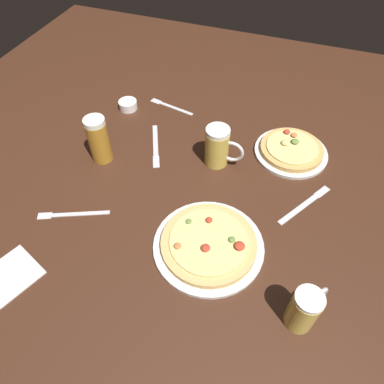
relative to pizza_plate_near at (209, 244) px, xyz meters
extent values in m
cube|color=#3D2114|center=(-0.11, 0.17, -0.03)|extent=(2.40, 2.40, 0.03)
cylinder|color=silver|center=(0.00, 0.00, -0.01)|extent=(0.33, 0.33, 0.01)
cylinder|color=tan|center=(0.00, 0.00, 0.00)|extent=(0.28, 0.28, 0.02)
cylinder|color=#DBC67A|center=(0.00, 0.00, 0.02)|extent=(0.23, 0.23, 0.01)
ellipsoid|color=#B73823|center=(0.00, -0.03, 0.03)|extent=(0.03, 0.03, 0.01)
ellipsoid|color=#C67038|center=(-0.08, -0.05, 0.02)|extent=(0.02, 0.02, 0.01)
ellipsoid|color=olive|center=(0.06, 0.02, 0.02)|extent=(0.02, 0.02, 0.01)
ellipsoid|color=#B73823|center=(-0.02, 0.07, 0.02)|extent=(0.02, 0.02, 0.01)
ellipsoid|color=#B73823|center=(0.09, 0.01, 0.03)|extent=(0.03, 0.03, 0.02)
ellipsoid|color=olive|center=(-0.08, 0.04, 0.02)|extent=(0.02, 0.02, 0.01)
cylinder|color=silver|center=(0.16, 0.49, -0.01)|extent=(0.27, 0.27, 0.01)
cylinder|color=tan|center=(0.16, 0.49, 0.00)|extent=(0.23, 0.23, 0.02)
cylinder|color=#DBC67A|center=(0.16, 0.49, 0.02)|extent=(0.19, 0.19, 0.01)
ellipsoid|color=olive|center=(0.17, 0.51, 0.03)|extent=(0.03, 0.03, 0.01)
ellipsoid|color=#C67038|center=(0.16, 0.54, 0.03)|extent=(0.02, 0.02, 0.01)
ellipsoid|color=#DBC67A|center=(0.13, 0.49, 0.03)|extent=(0.03, 0.03, 0.01)
ellipsoid|color=#B73823|center=(0.13, 0.55, 0.03)|extent=(0.02, 0.02, 0.01)
cylinder|color=#B27A23|center=(-0.48, 0.23, 0.06)|extent=(0.07, 0.07, 0.16)
cylinder|color=white|center=(-0.48, 0.23, 0.15)|extent=(0.07, 0.07, 0.02)
torus|color=silver|center=(-0.50, 0.28, 0.06)|extent=(0.05, 0.10, 0.10)
cylinder|color=gold|center=(0.28, -0.13, 0.05)|extent=(0.07, 0.07, 0.12)
cylinder|color=white|center=(0.28, -0.13, 0.11)|extent=(0.07, 0.07, 0.01)
torus|color=silver|center=(0.31, -0.09, 0.05)|extent=(0.05, 0.07, 0.08)
cylinder|color=gold|center=(-0.09, 0.35, 0.05)|extent=(0.08, 0.08, 0.13)
cylinder|color=white|center=(-0.09, 0.35, 0.13)|extent=(0.08, 0.08, 0.02)
torus|color=silver|center=(-0.03, 0.35, 0.05)|extent=(0.09, 0.01, 0.09)
cylinder|color=white|center=(-0.53, 0.53, 0.00)|extent=(0.08, 0.08, 0.04)
cube|color=silver|center=(-0.49, -0.28, -0.01)|extent=(0.18, 0.18, 0.01)
cube|color=silver|center=(-0.34, 0.60, -0.01)|extent=(0.17, 0.05, 0.01)
cube|color=silver|center=(-0.44, 0.62, -0.01)|extent=(0.05, 0.03, 0.00)
cube|color=silver|center=(0.23, 0.24, -0.01)|extent=(0.12, 0.18, 0.01)
cube|color=silver|center=(0.29, 0.33, -0.01)|extent=(0.05, 0.06, 0.00)
cube|color=silver|center=(-0.43, -0.02, -0.01)|extent=(0.18, 0.09, 0.01)
cube|color=silver|center=(-0.53, -0.07, -0.01)|extent=(0.05, 0.04, 0.00)
cube|color=silver|center=(-0.34, 0.38, -0.01)|extent=(0.10, 0.18, 0.01)
cube|color=silver|center=(-0.29, 0.28, -0.01)|extent=(0.05, 0.06, 0.00)
camera|label=1|loc=(0.14, -0.55, 0.89)|focal=33.28mm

